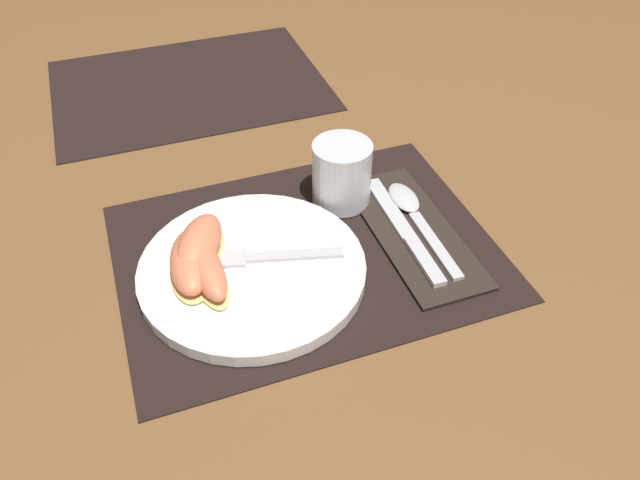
{
  "coord_description": "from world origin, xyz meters",
  "views": [
    {
      "loc": [
        -0.17,
        -0.52,
        0.52
      ],
      "look_at": [
        0.01,
        -0.01,
        0.02
      ],
      "focal_mm": 35.0,
      "sensor_mm": 36.0,
      "label": 1
    }
  ],
  "objects_px": {
    "knife": "(405,231)",
    "citrus_wedge_0": "(199,246)",
    "fork": "(253,258)",
    "juice_glass": "(342,177)",
    "spoon": "(412,209)",
    "citrus_wedge_1": "(191,263)",
    "citrus_wedge_2": "(204,266)",
    "plate": "(252,270)"
  },
  "relations": [
    {
      "from": "citrus_wedge_0",
      "to": "juice_glass",
      "type": "bearing_deg",
      "value": 17.64
    },
    {
      "from": "citrus_wedge_0",
      "to": "citrus_wedge_1",
      "type": "bearing_deg",
      "value": -123.3
    },
    {
      "from": "knife",
      "to": "fork",
      "type": "relative_size",
      "value": 1.15
    },
    {
      "from": "juice_glass",
      "to": "citrus_wedge_0",
      "type": "relative_size",
      "value": 0.75
    },
    {
      "from": "plate",
      "to": "juice_glass",
      "type": "relative_size",
      "value": 3.09
    },
    {
      "from": "plate",
      "to": "fork",
      "type": "bearing_deg",
      "value": 67.19
    },
    {
      "from": "plate",
      "to": "citrus_wedge_0",
      "type": "height_order",
      "value": "citrus_wedge_0"
    },
    {
      "from": "plate",
      "to": "knife",
      "type": "distance_m",
      "value": 0.19
    },
    {
      "from": "juice_glass",
      "to": "citrus_wedge_0",
      "type": "xyz_separation_m",
      "value": [
        -0.2,
        -0.06,
        -0.0
      ]
    },
    {
      "from": "plate",
      "to": "citrus_wedge_2",
      "type": "height_order",
      "value": "citrus_wedge_2"
    },
    {
      "from": "spoon",
      "to": "citrus_wedge_2",
      "type": "xyz_separation_m",
      "value": [
        -0.27,
        -0.03,
        0.02
      ]
    },
    {
      "from": "citrus_wedge_0",
      "to": "knife",
      "type": "bearing_deg",
      "value": -6.55
    },
    {
      "from": "spoon",
      "to": "fork",
      "type": "relative_size",
      "value": 1.03
    },
    {
      "from": "plate",
      "to": "spoon",
      "type": "distance_m",
      "value": 0.22
    },
    {
      "from": "fork",
      "to": "citrus_wedge_0",
      "type": "height_order",
      "value": "citrus_wedge_0"
    },
    {
      "from": "knife",
      "to": "citrus_wedge_0",
      "type": "distance_m",
      "value": 0.25
    },
    {
      "from": "citrus_wedge_1",
      "to": "spoon",
      "type": "bearing_deg",
      "value": 4.97
    },
    {
      "from": "knife",
      "to": "citrus_wedge_2",
      "type": "relative_size",
      "value": 1.64
    },
    {
      "from": "citrus_wedge_0",
      "to": "citrus_wedge_1",
      "type": "height_order",
      "value": "citrus_wedge_0"
    },
    {
      "from": "plate",
      "to": "citrus_wedge_2",
      "type": "xyz_separation_m",
      "value": [
        -0.05,
        0.0,
        0.02
      ]
    },
    {
      "from": "juice_glass",
      "to": "citrus_wedge_0",
      "type": "height_order",
      "value": "juice_glass"
    },
    {
      "from": "spoon",
      "to": "citrus_wedge_2",
      "type": "bearing_deg",
      "value": -172.88
    },
    {
      "from": "spoon",
      "to": "citrus_wedge_2",
      "type": "distance_m",
      "value": 0.28
    },
    {
      "from": "citrus_wedge_1",
      "to": "fork",
      "type": "bearing_deg",
      "value": -2.79
    },
    {
      "from": "fork",
      "to": "juice_glass",
      "type": "bearing_deg",
      "value": 31.28
    },
    {
      "from": "plate",
      "to": "spoon",
      "type": "bearing_deg",
      "value": 9.38
    },
    {
      "from": "juice_glass",
      "to": "spoon",
      "type": "relative_size",
      "value": 0.46
    },
    {
      "from": "citrus_wedge_0",
      "to": "citrus_wedge_2",
      "type": "relative_size",
      "value": 0.89
    },
    {
      "from": "plate",
      "to": "citrus_wedge_1",
      "type": "distance_m",
      "value": 0.07
    },
    {
      "from": "knife",
      "to": "spoon",
      "type": "xyz_separation_m",
      "value": [
        0.03,
        0.03,
        0.0
      ]
    },
    {
      "from": "fork",
      "to": "plate",
      "type": "bearing_deg",
      "value": -112.81
    },
    {
      "from": "juice_glass",
      "to": "citrus_wedge_2",
      "type": "relative_size",
      "value": 0.67
    },
    {
      "from": "spoon",
      "to": "citrus_wedge_1",
      "type": "xyz_separation_m",
      "value": [
        -0.28,
        -0.02,
        0.02
      ]
    },
    {
      "from": "citrus_wedge_1",
      "to": "knife",
      "type": "bearing_deg",
      "value": -1.72
    },
    {
      "from": "spoon",
      "to": "citrus_wedge_0",
      "type": "bearing_deg",
      "value": -179.1
    },
    {
      "from": "juice_glass",
      "to": "knife",
      "type": "relative_size",
      "value": 0.41
    },
    {
      "from": "citrus_wedge_1",
      "to": "citrus_wedge_2",
      "type": "height_order",
      "value": "same"
    },
    {
      "from": "juice_glass",
      "to": "citrus_wedge_1",
      "type": "xyz_separation_m",
      "value": [
        -0.21,
        -0.08,
        -0.01
      ]
    },
    {
      "from": "spoon",
      "to": "citrus_wedge_0",
      "type": "xyz_separation_m",
      "value": [
        -0.27,
        -0.0,
        0.03
      ]
    },
    {
      "from": "knife",
      "to": "plate",
      "type": "bearing_deg",
      "value": -178.89
    },
    {
      "from": "plate",
      "to": "juice_glass",
      "type": "distance_m",
      "value": 0.18
    },
    {
      "from": "fork",
      "to": "citrus_wedge_1",
      "type": "height_order",
      "value": "citrus_wedge_1"
    }
  ]
}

